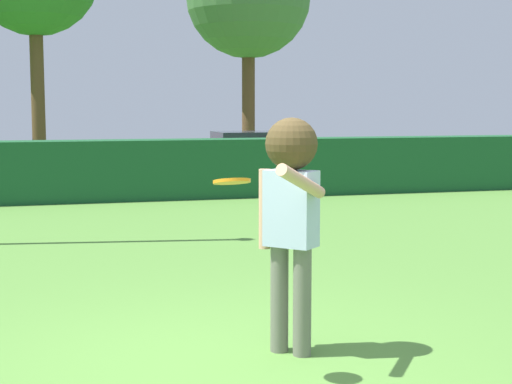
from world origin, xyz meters
TOP-DOWN VIEW (x-y plane):
  - ground_plane at (0.00, 0.00)m, footprint 60.00×60.00m
  - person at (0.50, 0.20)m, footprint 0.51×0.82m
  - frisbee at (-0.08, -0.31)m, footprint 0.25×0.25m
  - hedge_row at (0.00, 10.63)m, footprint 20.65×0.90m
  - parked_car_red at (4.20, 14.44)m, footprint 4.20×1.81m

SIDE VIEW (x-z plane):
  - ground_plane at x=0.00m, z-range 0.00..0.00m
  - hedge_row at x=0.00m, z-range 0.00..1.22m
  - parked_car_red at x=4.20m, z-range 0.06..1.31m
  - person at x=0.50m, z-range 0.30..2.12m
  - frisbee at x=-0.08m, z-range 1.36..1.43m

